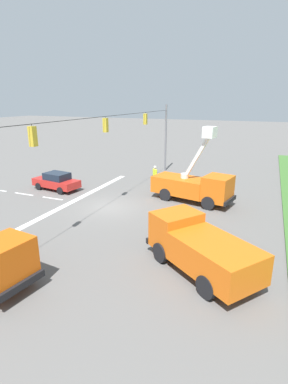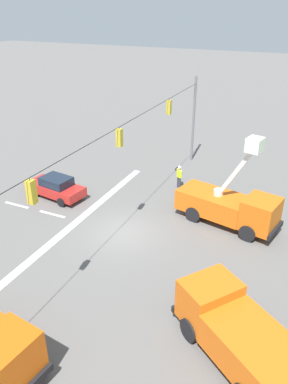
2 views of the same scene
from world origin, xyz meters
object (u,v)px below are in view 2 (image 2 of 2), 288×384
(utility_truck_support_near, at_px, (238,333))
(traffic_cone_foreground_right, at_px, (233,279))
(sedan_red, at_px, (56,187))
(road_worker, at_px, (179,175))
(utility_truck_bucket_lift, at_px, (230,205))

(utility_truck_support_near, height_order, traffic_cone_foreground_right, utility_truck_support_near)
(sedan_red, height_order, road_worker, road_worker)
(utility_truck_bucket_lift, relative_size, utility_truck_support_near, 1.09)
(utility_truck_bucket_lift, xyz_separation_m, road_worker, (-3.64, -4.62, -0.35))
(road_worker, bearing_deg, utility_truck_bucket_lift, 51.81)
(utility_truck_bucket_lift, distance_m, road_worker, 5.89)
(utility_truck_bucket_lift, xyz_separation_m, traffic_cone_foreground_right, (5.50, 1.53, -1.03))
(utility_truck_bucket_lift, bearing_deg, road_worker, -128.19)
(utility_truck_bucket_lift, xyz_separation_m, sedan_red, (1.46, -12.02, -0.56))
(utility_truck_support_near, bearing_deg, utility_truck_bucket_lift, -165.15)
(utility_truck_support_near, relative_size, road_worker, 3.44)
(utility_truck_bucket_lift, bearing_deg, sedan_red, -83.07)
(utility_truck_support_near, bearing_deg, traffic_cone_foreground_right, -166.13)
(utility_truck_support_near, bearing_deg, sedan_red, -119.31)
(sedan_red, distance_m, traffic_cone_foreground_right, 14.15)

